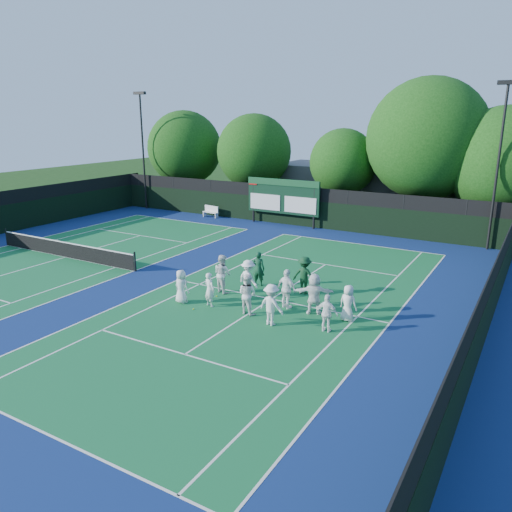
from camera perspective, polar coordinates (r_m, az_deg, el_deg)
The scene contains 35 objects.
ground at distance 22.23m, azimuth 0.54°, elevation -5.76°, with size 120.00×120.00×0.00m, color #13340E.
court_apron at distance 26.27m, azimuth -9.79°, elevation -2.55°, with size 34.00×32.00×0.01m, color navy.
near_court at distance 23.04m, azimuth 1.79°, elevation -4.94°, with size 11.05×23.85×0.01m.
left_court at distance 31.85m, azimuth -20.91°, elevation -0.11°, with size 11.05×23.85×0.01m.
back_fence at distance 38.25m, azimuth 4.70°, elevation 5.48°, with size 34.00×0.08×3.00m.
divider_fence_right at distance 20.17m, azimuth 24.99°, elevation -5.48°, with size 0.08×32.00×3.00m.
scoreboard at distance 38.19m, azimuth 3.08°, elevation 6.76°, with size 6.00×0.21×3.55m.
clubhouse at distance 44.14m, azimuth 14.03°, elevation 7.29°, with size 18.00×6.00×4.00m, color #5A595F.
light_pole_left at distance 45.97m, azimuth -12.87°, elevation 13.08°, with size 1.20×0.30×10.12m.
light_pole_right at distance 33.81m, azimuth 26.13°, elevation 11.06°, with size 1.20×0.30×10.12m.
tennis_net at distance 31.73m, azimuth -20.99°, elevation 0.73°, with size 11.30×0.10×1.10m.
bench at distance 41.68m, azimuth -5.16°, elevation 5.14°, with size 1.55×0.65×0.95m.
tree_a at distance 47.82m, azimuth -7.95°, elevation 11.90°, with size 6.82×6.82×8.64m.
tree_b at distance 43.60m, azimuth -0.00°, elevation 11.63°, with size 6.36×6.36×8.35m.
tree_c at distance 40.19m, azimuth 10.11°, elevation 10.33°, with size 5.17×5.17×7.23m.
tree_d at distance 38.34m, azimuth 19.23°, elevation 12.18°, with size 8.58×8.58×10.83m.
tree_e at distance 37.75m, azimuth 26.61°, elevation 9.36°, with size 7.30×7.30×8.86m.
tennis_ball_0 at distance 21.98m, azimuth -7.15°, elevation -6.04°, with size 0.07×0.07×0.07m, color #BCCD18.
tennis_ball_1 at distance 24.55m, azimuth 5.51°, elevation -3.62°, with size 0.07×0.07×0.07m, color #BCCD18.
tennis_ball_2 at distance 21.07m, azimuth 10.47°, elevation -7.18°, with size 0.07×0.07×0.07m, color #BCCD18.
tennis_ball_3 at distance 23.38m, azimuth -4.50°, elevation -4.61°, with size 0.07×0.07×0.07m, color #BCCD18.
tennis_ball_4 at distance 24.83m, azimuth 7.06°, elevation -3.45°, with size 0.07×0.07×0.07m, color #BCCD18.
tennis_ball_5 at distance 22.49m, azimuth 7.96°, elevation -5.56°, with size 0.07×0.07×0.07m, color #BCCD18.
player_front_0 at distance 22.62m, azimuth -8.53°, elevation -3.46°, with size 0.76×0.49×1.55m, color silver.
player_front_1 at distance 22.06m, azimuth -5.32°, elevation -3.84°, with size 0.57×0.37×1.55m, color white.
player_front_2 at distance 21.13m, azimuth -0.97°, elevation -4.37°, with size 0.86×0.67×1.76m, color silver.
player_front_3 at distance 20.03m, azimuth 1.77°, elevation -5.60°, with size 1.11×0.64×1.72m, color silver.
player_front_4 at distance 19.63m, azimuth 8.13°, elevation -6.51°, with size 0.90×0.38×1.54m, color white.
player_back_0 at distance 23.72m, azimuth -3.86°, elevation -2.02°, with size 0.90×0.70×1.85m, color silver.
player_back_1 at distance 23.05m, azimuth -0.89°, elevation -2.61°, with size 1.15×0.66×1.78m, color white.
player_back_2 at distance 21.76m, azimuth 3.54°, elevation -3.78°, with size 1.04×0.43×1.77m, color white.
player_back_3 at distance 21.26m, azimuth 6.66°, elevation -4.31°, with size 1.66×0.53×1.79m, color white.
player_back_4 at distance 20.78m, azimuth 10.47°, elevation -5.32°, with size 0.75×0.49×1.54m, color white.
coach_left at distance 24.59m, azimuth 0.28°, elevation -1.46°, with size 0.63×0.42×1.74m, color #103C24.
coach_right at distance 23.58m, azimuth 5.56°, elevation -2.21°, with size 1.17×0.67×1.81m, color #0F371B.
Camera 1 is at (10.27, -17.95, 8.16)m, focal length 35.00 mm.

